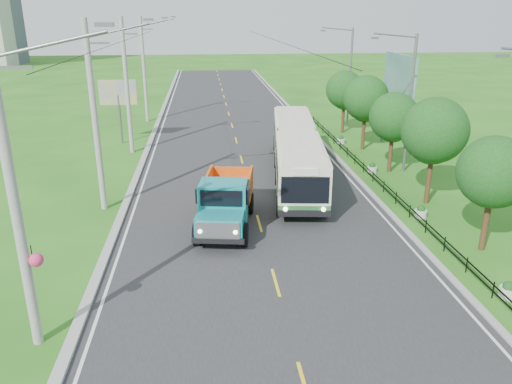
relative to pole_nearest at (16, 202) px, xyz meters
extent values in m
plane|color=#235F16|center=(8.24, 3.00, -4.94)|extent=(240.00, 240.00, 0.00)
cube|color=#28282B|center=(8.24, 23.00, -4.93)|extent=(14.00, 120.00, 0.02)
cube|color=#9E9E99|center=(1.04, 23.00, -4.86)|extent=(0.40, 120.00, 0.15)
cube|color=#9E9E99|center=(15.39, 23.00, -4.89)|extent=(0.30, 120.00, 0.10)
cube|color=silver|center=(1.59, 23.00, -4.91)|extent=(0.12, 120.00, 0.00)
cube|color=silver|center=(14.89, 23.00, -4.91)|extent=(0.12, 120.00, 0.00)
cube|color=yellow|center=(8.24, 3.00, -4.91)|extent=(0.12, 2.20, 0.00)
cube|color=black|center=(16.24, 17.00, -4.64)|extent=(0.04, 40.00, 0.60)
cylinder|color=gray|center=(-0.06, 0.00, 0.06)|extent=(0.32, 0.32, 10.00)
cube|color=slate|center=(0.44, 0.00, 3.86)|extent=(1.20, 0.10, 0.10)
cube|color=slate|center=(3.04, 0.00, 4.96)|extent=(0.50, 0.18, 0.12)
sphere|color=#D83366|center=(0.29, 0.00, -1.94)|extent=(0.44, 0.44, 0.44)
cylinder|color=gray|center=(-0.06, 12.00, 0.06)|extent=(0.32, 0.32, 10.00)
cube|color=slate|center=(0.44, 12.00, 3.86)|extent=(1.20, 0.10, 0.10)
cube|color=slate|center=(3.04, 12.00, 4.96)|extent=(0.50, 0.18, 0.12)
cylinder|color=gray|center=(-0.06, 24.00, 0.06)|extent=(0.32, 0.32, 10.00)
cube|color=slate|center=(0.44, 24.00, 3.86)|extent=(1.20, 0.10, 0.10)
cube|color=slate|center=(3.04, 24.00, 4.96)|extent=(0.50, 0.18, 0.12)
cylinder|color=gray|center=(-0.06, 36.00, 0.06)|extent=(0.32, 0.32, 10.00)
cube|color=slate|center=(0.44, 36.00, 3.86)|extent=(1.20, 0.10, 0.10)
cube|color=slate|center=(3.04, 36.00, 4.96)|extent=(0.50, 0.18, 0.12)
cylinder|color=#382314|center=(18.04, 5.00, -3.45)|extent=(0.28, 0.28, 2.97)
sphere|color=#134514|center=(18.04, 5.00, -1.23)|extent=(3.18, 3.18, 3.18)
sphere|color=#134514|center=(18.24, 5.50, -1.86)|extent=(2.33, 2.33, 2.33)
cylinder|color=#382314|center=(18.04, 11.00, -3.26)|extent=(0.28, 0.28, 3.36)
sphere|color=#134514|center=(18.04, 11.00, -0.74)|extent=(3.60, 3.60, 3.60)
sphere|color=#134514|center=(18.24, 11.50, -1.46)|extent=(2.64, 2.64, 2.64)
cylinder|color=#382314|center=(18.04, 17.00, -3.42)|extent=(0.28, 0.28, 3.02)
sphere|color=#134514|center=(18.04, 17.00, -1.16)|extent=(3.24, 3.24, 3.24)
sphere|color=#134514|center=(18.24, 17.50, -1.80)|extent=(2.38, 2.38, 2.38)
cylinder|color=#382314|center=(18.04, 23.00, -3.31)|extent=(0.28, 0.28, 3.25)
sphere|color=#134514|center=(18.04, 23.00, -0.88)|extent=(3.48, 3.48, 3.48)
sphere|color=#134514|center=(18.24, 23.50, -1.57)|extent=(2.55, 2.55, 2.55)
cylinder|color=#382314|center=(18.04, 29.00, -3.40)|extent=(0.28, 0.28, 3.08)
sphere|color=#134514|center=(18.04, 29.00, -1.09)|extent=(3.30, 3.30, 3.30)
sphere|color=#134514|center=(18.24, 29.50, -1.75)|extent=(2.42, 2.42, 2.42)
cube|color=slate|center=(16.34, 3.00, 3.81)|extent=(0.45, 0.16, 0.12)
cylinder|color=slate|center=(19.04, 17.00, -0.44)|extent=(0.20, 0.20, 9.00)
cylinder|color=slate|center=(17.64, 17.00, 3.96)|extent=(2.80, 0.10, 0.34)
cube|color=slate|center=(16.34, 17.00, 3.81)|extent=(0.45, 0.16, 0.12)
cylinder|color=slate|center=(19.04, 31.00, -0.44)|extent=(0.20, 0.20, 9.00)
cylinder|color=slate|center=(17.64, 31.00, 3.96)|extent=(2.80, 0.10, 0.34)
cube|color=slate|center=(16.34, 31.00, 3.81)|extent=(0.45, 0.16, 0.12)
cylinder|color=silver|center=(16.84, 1.00, -4.74)|extent=(0.64, 0.64, 0.40)
sphere|color=#134514|center=(16.84, 1.00, -4.49)|extent=(0.44, 0.44, 0.44)
cylinder|color=silver|center=(16.84, 9.00, -4.74)|extent=(0.64, 0.64, 0.40)
sphere|color=#134514|center=(16.84, 9.00, -4.49)|extent=(0.44, 0.44, 0.44)
cylinder|color=silver|center=(16.84, 17.00, -4.74)|extent=(0.64, 0.64, 0.40)
sphere|color=#134514|center=(16.84, 17.00, -4.49)|extent=(0.44, 0.44, 0.44)
cylinder|color=silver|center=(16.84, 25.00, -4.74)|extent=(0.64, 0.64, 0.40)
sphere|color=#134514|center=(16.84, 25.00, -4.49)|extent=(0.44, 0.44, 0.44)
cylinder|color=slate|center=(-1.26, 27.00, -2.94)|extent=(0.20, 0.20, 4.00)
cube|color=yellow|center=(-1.26, 27.00, -0.74)|extent=(3.00, 0.15, 2.00)
cylinder|color=slate|center=(20.54, 20.50, -2.44)|extent=(0.24, 0.24, 5.00)
cylinder|color=slate|center=(20.54, 25.50, -2.44)|extent=(0.24, 0.24, 5.00)
cube|color=#144C47|center=(20.54, 23.00, 0.86)|extent=(0.20, 6.00, 3.00)
cube|color=#27612D|center=(10.94, 12.30, -4.10)|extent=(3.61, 8.19, 0.58)
cube|color=beige|center=(10.94, 12.30, -2.79)|extent=(3.61, 8.19, 2.04)
cube|color=black|center=(10.94, 12.30, -2.78)|extent=(3.58, 7.56, 1.00)
cube|color=#27612D|center=(12.03, 20.94, -4.10)|extent=(3.55, 7.66, 0.58)
cube|color=beige|center=(12.03, 20.94, -2.79)|extent=(3.55, 7.66, 2.04)
cube|color=black|center=(12.03, 20.94, -2.78)|extent=(3.51, 7.04, 1.00)
cube|color=#4C4C4C|center=(11.50, 16.75, -3.08)|extent=(2.59, 1.36, 2.51)
cube|color=black|center=(10.44, 8.35, -2.96)|extent=(2.36, 0.36, 1.37)
cylinder|color=black|center=(9.44, 9.99, -4.39)|extent=(0.47, 1.13, 1.10)
cylinder|color=black|center=(11.81, 9.69, -4.39)|extent=(0.47, 1.13, 1.10)
cylinder|color=black|center=(10.09, 15.12, -4.39)|extent=(0.47, 1.13, 1.10)
cylinder|color=black|center=(12.46, 14.82, -4.39)|extent=(0.47, 1.13, 1.10)
cylinder|color=black|center=(10.54, 18.68, -4.39)|extent=(0.47, 1.13, 1.10)
cylinder|color=black|center=(12.91, 18.38, -4.39)|extent=(0.47, 1.13, 1.10)
cylinder|color=black|center=(11.15, 23.50, -4.39)|extent=(0.47, 1.13, 1.10)
cylinder|color=black|center=(13.52, 23.20, -4.39)|extent=(0.47, 1.13, 1.10)
cube|color=teal|center=(6.15, 6.46, -3.81)|extent=(2.35, 1.75, 1.02)
cube|color=teal|center=(6.40, 7.97, -3.30)|extent=(2.48, 1.97, 2.04)
cube|color=black|center=(6.40, 7.97, -2.79)|extent=(2.65, 1.70, 0.72)
cube|color=black|center=(6.52, 8.78, -4.27)|extent=(1.98, 6.22, 0.26)
cube|color=#BF6812|center=(6.80, 10.50, -3.25)|extent=(2.81, 3.40, 1.33)
cylinder|color=black|center=(5.12, 6.83, -4.37)|extent=(0.53, 1.17, 1.12)
cylinder|color=black|center=(7.24, 6.49, -4.37)|extent=(0.53, 1.17, 1.12)
cylinder|color=black|center=(5.77, 10.87, -4.37)|extent=(0.53, 1.17, 1.12)
cylinder|color=black|center=(7.89, 10.53, -4.37)|extent=(0.53, 1.17, 1.12)
camera|label=1|loc=(5.62, -14.43, 5.24)|focal=35.00mm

